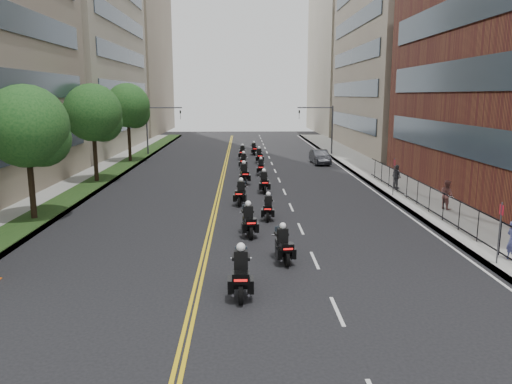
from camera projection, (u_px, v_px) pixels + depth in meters
ground at (237, 312)px, 15.86m from camera, size 160.00×160.00×0.00m
sidewalk_right at (387, 179)px, 40.71m from camera, size 4.00×90.00×0.15m
sidewalk_left at (90, 180)px, 40.03m from camera, size 4.00×90.00×0.15m
grass_strip at (100, 179)px, 40.04m from camera, size 2.00×90.00×0.04m
building_right_tan at (416, 26)px, 60.68m from camera, size 15.11×28.00×30.00m
building_right_far at (359, 60)px, 90.50m from camera, size 15.00×28.00×26.00m
building_left_mid at (54, 7)px, 59.08m from camera, size 16.11×28.00×34.00m
building_left_far at (118, 60)px, 89.27m from camera, size 16.00×28.00×26.00m
iron_fence at (436, 203)px, 27.77m from camera, size 0.05×28.00×1.50m
street_trees at (71, 121)px, 32.82m from camera, size 4.40×38.40×7.98m
traffic_signal_right at (324, 123)px, 56.62m from camera, size 4.09×0.20×5.60m
traffic_signal_left at (155, 123)px, 56.09m from camera, size 4.09×0.20×5.60m
motorcycle_0 at (241, 275)px, 17.12m from camera, size 0.57×2.47×1.83m
motorcycle_1 at (283, 246)px, 20.60m from camera, size 0.67×2.20×1.63m
motorcycle_2 at (249, 222)px, 24.44m from camera, size 0.68×2.32×1.72m
motorcycle_3 at (268, 208)px, 27.64m from camera, size 0.56×2.08×1.54m
motorcycle_4 at (241, 194)px, 31.39m from camera, size 0.69×2.30×1.70m
motorcycle_5 at (264, 183)px, 35.32m from camera, size 0.54×2.29×1.69m
motorcycle_6 at (244, 175)px, 38.71m from camera, size 0.69×2.44×1.80m
motorcycle_7 at (261, 168)px, 42.99m from camera, size 0.50×2.13×1.57m
motorcycle_8 at (243, 162)px, 46.62m from camera, size 0.58×2.26×1.66m
motorcycle_9 at (259, 157)px, 50.41m from camera, size 0.56×2.31×1.71m
motorcycle_10 at (242, 153)px, 53.53m from camera, size 0.55×2.26×1.67m
motorcycle_11 at (254, 149)px, 57.49m from camera, size 0.59×2.14×1.58m
parked_sedan at (320, 157)px, 49.86m from camera, size 1.72×4.33×1.40m
pedestrian_b at (447, 195)px, 29.41m from camera, size 0.91×1.02×1.73m
pedestrian_c at (397, 177)px, 35.86m from camera, size 0.65×1.08×1.73m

